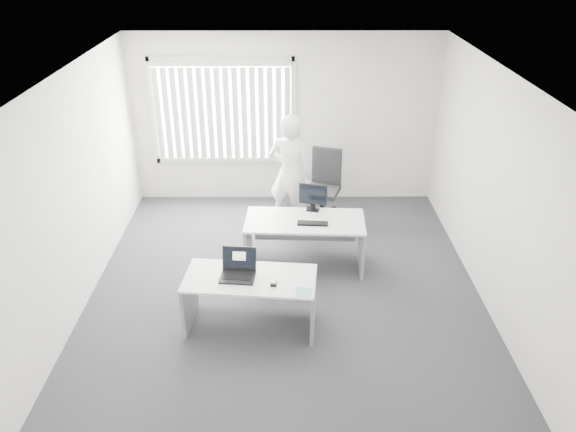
{
  "coord_description": "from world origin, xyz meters",
  "views": [
    {
      "loc": [
        0.01,
        -5.87,
        4.22
      ],
      "look_at": [
        0.04,
        0.15,
        1.1
      ],
      "focal_mm": 35.0,
      "sensor_mm": 36.0,
      "label": 1
    }
  ],
  "objects_px": {
    "office_chair": "(323,198)",
    "monitor": "(313,198)",
    "laptop": "(237,267)",
    "person": "(291,174)",
    "desk_near": "(250,291)",
    "desk_far": "(305,233)"
  },
  "relations": [
    {
      "from": "office_chair",
      "to": "monitor",
      "type": "distance_m",
      "value": 1.34
    },
    {
      "from": "office_chair",
      "to": "monitor",
      "type": "height_order",
      "value": "office_chair"
    },
    {
      "from": "laptop",
      "to": "person",
      "type": "bearing_deg",
      "value": 80.58
    },
    {
      "from": "desk_near",
      "to": "laptop",
      "type": "height_order",
      "value": "laptop"
    },
    {
      "from": "person",
      "to": "laptop",
      "type": "relative_size",
      "value": 4.76
    },
    {
      "from": "laptop",
      "to": "office_chair",
      "type": "bearing_deg",
      "value": 72.84
    },
    {
      "from": "desk_near",
      "to": "person",
      "type": "relative_size",
      "value": 0.84
    },
    {
      "from": "office_chair",
      "to": "laptop",
      "type": "xyz_separation_m",
      "value": [
        -1.15,
        -2.8,
        0.48
      ]
    },
    {
      "from": "monitor",
      "to": "office_chair",
      "type": "bearing_deg",
      "value": 92.98
    },
    {
      "from": "office_chair",
      "to": "desk_near",
      "type": "bearing_deg",
      "value": -91.25
    },
    {
      "from": "desk_far",
      "to": "office_chair",
      "type": "bearing_deg",
      "value": 79.72
    },
    {
      "from": "person",
      "to": "monitor",
      "type": "distance_m",
      "value": 0.84
    },
    {
      "from": "desk_near",
      "to": "monitor",
      "type": "bearing_deg",
      "value": 69.34
    },
    {
      "from": "desk_far",
      "to": "person",
      "type": "bearing_deg",
      "value": 102.4
    },
    {
      "from": "desk_far",
      "to": "laptop",
      "type": "bearing_deg",
      "value": -118.5
    },
    {
      "from": "office_chair",
      "to": "person",
      "type": "distance_m",
      "value": 0.87
    },
    {
      "from": "desk_near",
      "to": "monitor",
      "type": "distance_m",
      "value": 1.83
    },
    {
      "from": "desk_near",
      "to": "person",
      "type": "height_order",
      "value": "person"
    },
    {
      "from": "desk_near",
      "to": "office_chair",
      "type": "relative_size",
      "value": 1.37
    },
    {
      "from": "person",
      "to": "monitor",
      "type": "bearing_deg",
      "value": 131.18
    },
    {
      "from": "desk_near",
      "to": "office_chair",
      "type": "xyz_separation_m",
      "value": [
        1.01,
        2.78,
        -0.14
      ]
    },
    {
      "from": "desk_far",
      "to": "person",
      "type": "relative_size",
      "value": 0.88
    }
  ]
}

